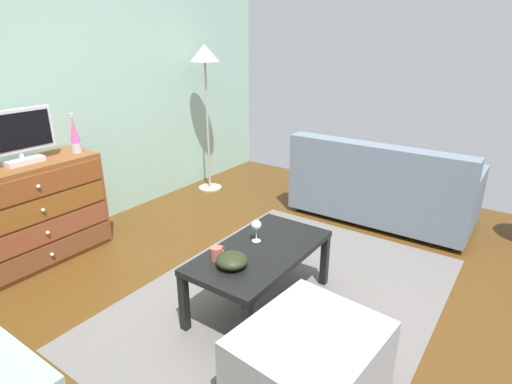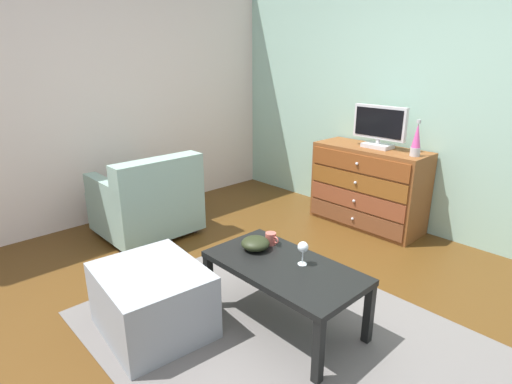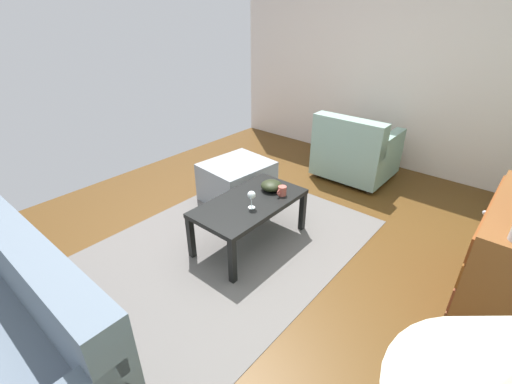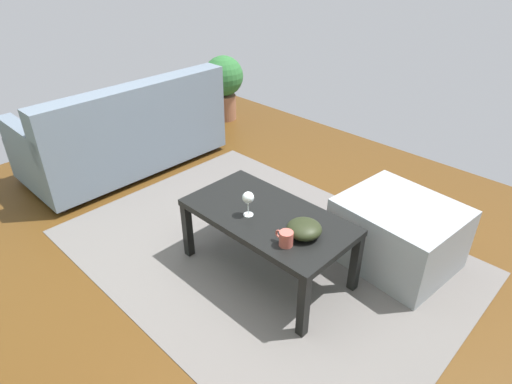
# 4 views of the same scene
# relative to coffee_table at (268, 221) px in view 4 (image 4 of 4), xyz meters

# --- Properties ---
(ground_plane) EXTENTS (5.70, 4.67, 0.05)m
(ground_plane) POSITION_rel_coffee_table_xyz_m (-0.05, 0.09, -0.41)
(ground_plane) COLOR #4F3212
(area_rug) EXTENTS (2.60, 1.90, 0.01)m
(area_rug) POSITION_rel_coffee_table_xyz_m (0.15, -0.11, -0.38)
(area_rug) COLOR #635E5C
(area_rug) RESTS_ON ground_plane
(coffee_table) EXTENTS (1.03, 0.55, 0.44)m
(coffee_table) POSITION_rel_coffee_table_xyz_m (0.00, 0.00, 0.00)
(coffee_table) COLOR black
(coffee_table) RESTS_ON ground_plane
(wine_glass) EXTENTS (0.07, 0.07, 0.16)m
(wine_glass) POSITION_rel_coffee_table_xyz_m (0.08, 0.08, 0.17)
(wine_glass) COLOR silver
(wine_glass) RESTS_ON coffee_table
(mug) EXTENTS (0.11, 0.08, 0.08)m
(mug) POSITION_rel_coffee_table_xyz_m (-0.27, 0.15, 0.10)
(mug) COLOR #B15349
(mug) RESTS_ON coffee_table
(bowl_decorative) EXTENTS (0.20, 0.20, 0.09)m
(bowl_decorative) POSITION_rel_coffee_table_xyz_m (-0.28, 0.02, 0.10)
(bowl_decorative) COLOR black
(bowl_decorative) RESTS_ON coffee_table
(couch_large) EXTENTS (0.85, 1.72, 0.83)m
(couch_large) POSITION_rel_coffee_table_xyz_m (1.89, -0.17, -0.06)
(couch_large) COLOR #332319
(couch_large) RESTS_ON ground_plane
(ottoman) EXTENTS (0.75, 0.66, 0.43)m
(ottoman) POSITION_rel_coffee_table_xyz_m (-0.53, -0.66, -0.17)
(ottoman) COLOR gray
(ottoman) RESTS_ON ground_plane
(potted_plant) EXTENTS (0.44, 0.44, 0.72)m
(potted_plant) POSITION_rel_coffee_table_xyz_m (2.15, -1.60, 0.05)
(potted_plant) COLOR brown
(potted_plant) RESTS_ON ground_plane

